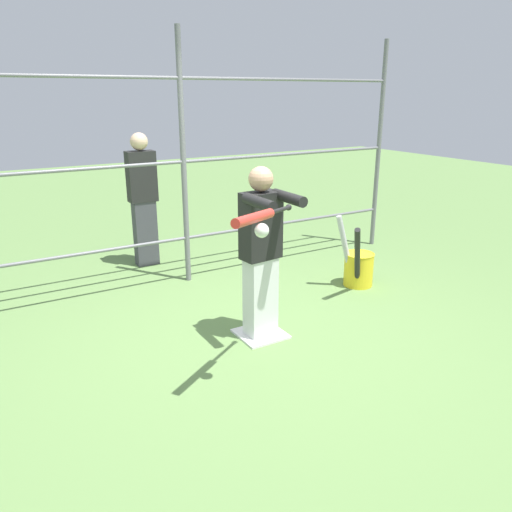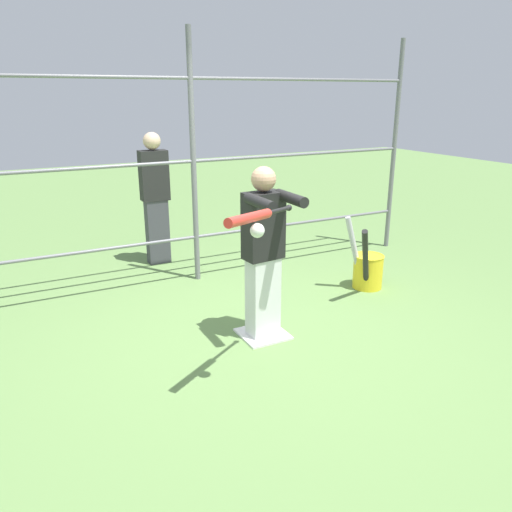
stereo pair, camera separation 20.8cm
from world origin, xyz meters
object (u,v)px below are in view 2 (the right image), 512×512
at_px(bystander_behind_fence, 155,197).
at_px(batter, 264,249).
at_px(baseball_bat_swinging, 255,216).
at_px(bat_bucket, 367,269).
at_px(softball_in_flight, 257,231).

bearing_deg(bystander_behind_fence, batter, 95.19).
bearing_deg(batter, baseball_bat_swinging, 57.29).
xyz_separation_m(baseball_bat_swinging, bat_bucket, (-1.99, -1.18, -1.07)).
bearing_deg(bystander_behind_fence, softball_in_flight, 85.77).
distance_m(batter, bat_bucket, 1.72).
relative_size(softball_in_flight, bat_bucket, 0.12).
distance_m(softball_in_flight, bystander_behind_fence, 3.17).
bearing_deg(bat_bucket, baseball_bat_swinging, 30.63).
height_order(batter, softball_in_flight, batter).
relative_size(batter, baseball_bat_swinging, 1.95).
relative_size(baseball_bat_swinging, bat_bucket, 0.94).
height_order(baseball_bat_swinging, softball_in_flight, baseball_bat_swinging).
xyz_separation_m(softball_in_flight, bystander_behind_fence, (-0.23, -3.14, -0.36)).
bearing_deg(baseball_bat_swinging, batter, -122.71).
height_order(batter, bat_bucket, batter).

